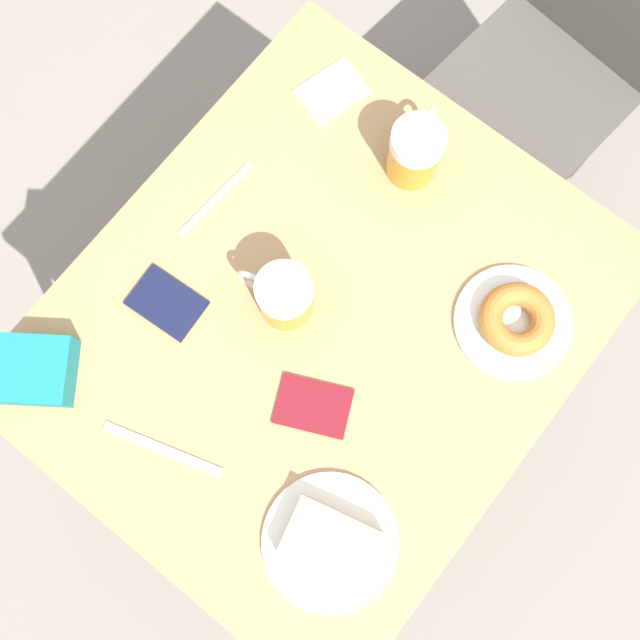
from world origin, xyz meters
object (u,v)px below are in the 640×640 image
object	(u,v)px
plate_with_donut	(515,320)
passport_far_edge	(313,406)
plate_with_cake	(330,543)
beer_mug_center	(284,296)
beer_mug_left	(415,151)
napkin_folded	(332,91)
passport_near_edge	(167,303)
chair	(570,45)
fork	(215,200)
knife	(162,449)
blue_pouch	(35,370)

from	to	relation	value
plate_with_donut	passport_far_edge	xyz separation A→B (m)	(-0.18, -0.33, -0.02)
plate_with_cake	beer_mug_center	xyz separation A→B (m)	(-0.31, 0.27, 0.04)
beer_mug_left	napkin_folded	distance (m)	0.22
passport_near_edge	chair	bearing A→B (deg)	76.09
fork	knife	size ratio (longest dim) A/B	0.87
plate_with_cake	passport_near_edge	bearing A→B (deg)	163.74
plate_with_donut	blue_pouch	bearing A→B (deg)	-135.51
beer_mug_center	passport_far_edge	xyz separation A→B (m)	(0.15, -0.11, -0.06)
plate_with_donut	fork	size ratio (longest dim) A/B	1.13
chair	passport_near_edge	distance (m)	1.07
beer_mug_center	blue_pouch	bearing A→B (deg)	-125.55
plate_with_cake	passport_far_edge	xyz separation A→B (m)	(-0.16, 0.16, -0.02)
chair	fork	distance (m)	0.90
beer_mug_left	passport_far_edge	world-z (taller)	beer_mug_left
plate_with_donut	blue_pouch	size ratio (longest dim) A/B	1.23
blue_pouch	passport_far_edge	bearing A→B (deg)	31.31
plate_with_cake	beer_mug_center	world-z (taller)	beer_mug_center
plate_with_donut	blue_pouch	xyz separation A→B (m)	(-0.59, -0.58, 0.01)
passport_far_edge	passport_near_edge	bearing A→B (deg)	-176.72
blue_pouch	knife	bearing A→B (deg)	7.23
passport_near_edge	fork	bearing A→B (deg)	105.98
beer_mug_left	beer_mug_center	xyz separation A→B (m)	(-0.02, -0.35, 0.00)
knife	passport_near_edge	xyz separation A→B (m)	(-0.16, 0.20, 0.00)
plate_with_cake	fork	size ratio (longest dim) A/B	1.23
beer_mug_left	knife	xyz separation A→B (m)	(-0.02, -0.68, -0.06)
napkin_folded	passport_far_edge	bearing A→B (deg)	-54.99
beer_mug_left	napkin_folded	xyz separation A→B (m)	(-0.21, 0.03, -0.06)
knife	blue_pouch	size ratio (longest dim) A/B	1.25
plate_with_donut	knife	distance (m)	0.65
plate_with_cake	beer_mug_center	size ratio (longest dim) A/B	1.64
passport_near_edge	napkin_folded	bearing A→B (deg)	92.81
chair	plate_with_donut	size ratio (longest dim) A/B	4.36
plate_with_donut	passport_far_edge	bearing A→B (deg)	-118.94
beer_mug_center	blue_pouch	size ratio (longest dim) A/B	0.81
plate_with_donut	napkin_folded	size ratio (longest dim) A/B	1.49
beer_mug_center	plate_with_donut	bearing A→B (deg)	33.57
fork	passport_near_edge	distance (m)	0.21
knife	passport_far_edge	size ratio (longest dim) A/B	1.41
plate_with_donut	beer_mug_center	bearing A→B (deg)	-146.43
fork	passport_near_edge	world-z (taller)	passport_near_edge
plate_with_donut	passport_far_edge	distance (m)	0.38
napkin_folded	passport_far_edge	size ratio (longest dim) A/B	0.93
plate_with_donut	passport_near_edge	world-z (taller)	plate_with_donut
plate_with_cake	napkin_folded	world-z (taller)	plate_with_cake
passport_far_edge	blue_pouch	size ratio (longest dim) A/B	0.89
passport_near_edge	passport_far_edge	distance (m)	0.32
plate_with_donut	passport_near_edge	size ratio (longest dim) A/B	1.58
plate_with_cake	napkin_folded	distance (m)	0.82
plate_with_donut	passport_near_edge	distance (m)	0.61
chair	passport_near_edge	size ratio (longest dim) A/B	6.88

